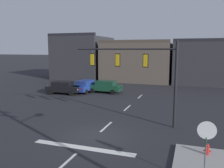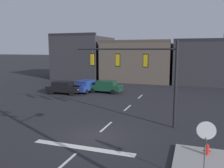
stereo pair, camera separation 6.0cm
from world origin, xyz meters
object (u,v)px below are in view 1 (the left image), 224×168
(car_lot_middle, at_px, (85,86))
(fire_hydrant, at_px, (207,151))
(stop_sign, at_px, (206,137))
(signal_mast_near_side, at_px, (139,67))
(car_lot_nearside, at_px, (63,87))
(car_lot_farside, at_px, (105,86))

(car_lot_middle, height_order, fire_hydrant, car_lot_middle)
(stop_sign, relative_size, fire_hydrant, 3.77)
(signal_mast_near_side, height_order, car_lot_nearside, signal_mast_near_side)
(car_lot_middle, xyz_separation_m, fire_hydrant, (14.45, -15.49, -0.53))
(car_lot_middle, distance_m, car_lot_farside, 2.70)
(stop_sign, xyz_separation_m, fire_hydrant, (0.28, 2.93, -1.82))
(stop_sign, bearing_deg, car_lot_nearside, 135.05)
(signal_mast_near_side, xyz_separation_m, car_lot_middle, (-9.69, 10.84, -3.54))
(stop_sign, relative_size, car_lot_middle, 0.62)
(signal_mast_near_side, xyz_separation_m, stop_sign, (4.48, -7.57, -2.25))
(car_lot_farside, bearing_deg, car_lot_middle, -170.28)
(signal_mast_near_side, distance_m, car_lot_middle, 14.97)
(signal_mast_near_side, bearing_deg, car_lot_farside, 121.86)
(car_lot_nearside, height_order, car_lot_farside, same)
(fire_hydrant, bearing_deg, car_lot_middle, 133.00)
(signal_mast_near_side, relative_size, car_lot_nearside, 1.80)
(signal_mast_near_side, bearing_deg, car_lot_middle, 131.78)
(signal_mast_near_side, xyz_separation_m, car_lot_nearside, (-11.82, 8.70, -3.54))
(signal_mast_near_side, relative_size, car_lot_middle, 1.80)
(stop_sign, height_order, car_lot_middle, stop_sign)
(car_lot_nearside, relative_size, car_lot_farside, 1.01)
(signal_mast_near_side, relative_size, car_lot_farside, 1.82)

